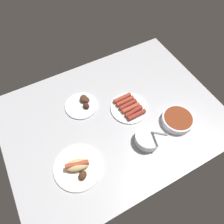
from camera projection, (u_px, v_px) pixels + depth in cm
name	position (u px, v px, depth cm)	size (l,w,h in cm)	color
ground_plane	(113.00, 118.00, 118.54)	(120.00, 90.00, 3.00)	#B2B2B7
bowl_chili	(178.00, 119.00, 113.57)	(17.12, 17.12, 4.17)	white
plate_sausages	(129.00, 107.00, 119.18)	(21.48, 21.48, 3.52)	white
plate_grilled_meat	(82.00, 104.00, 120.63)	(18.66, 18.66, 3.90)	white
plate_hotdog_assembled	(78.00, 167.00, 100.08)	(23.86, 23.86, 5.61)	white
bowl_coleslaw	(148.00, 138.00, 106.60)	(13.54, 13.96, 15.08)	silver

